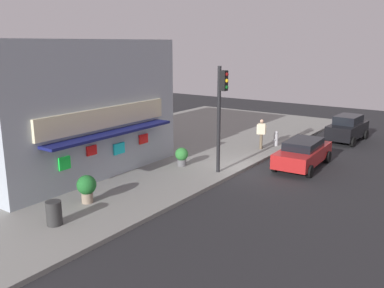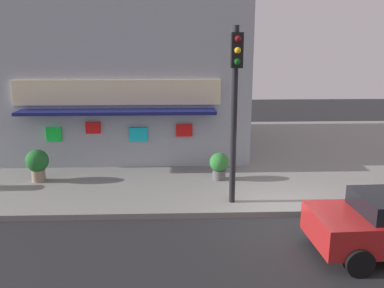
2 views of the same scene
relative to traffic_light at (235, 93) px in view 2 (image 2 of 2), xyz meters
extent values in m
plane|color=#232326|center=(1.51, -0.71, -3.50)|extent=(49.78, 49.78, 0.00)
cube|color=gray|center=(1.51, 6.09, -3.42)|extent=(33.19, 13.59, 0.17)
cube|color=#9EA8B2|center=(-3.87, 7.98, -0.12)|extent=(10.13, 8.33, 6.42)
cube|color=beige|center=(-3.87, 3.74, -0.39)|extent=(7.70, 0.16, 0.94)
cube|color=navy|center=(-3.87, 3.39, -1.08)|extent=(7.29, 0.90, 0.12)
cube|color=#19E53F|center=(-6.35, 3.76, -1.98)|extent=(0.57, 0.08, 0.56)
cube|color=red|center=(-4.85, 3.76, -1.74)|extent=(0.56, 0.08, 0.44)
cube|color=#19D8E5|center=(-3.15, 3.76, -2.01)|extent=(0.70, 0.08, 0.53)
cube|color=red|center=(-1.39, 3.76, -1.86)|extent=(0.62, 0.08, 0.48)
cylinder|color=black|center=(0.00, 0.10, -0.73)|extent=(0.18, 0.18, 5.20)
cube|color=black|center=(0.00, -0.15, 1.20)|extent=(0.32, 0.28, 0.95)
sphere|color=maroon|center=(0.00, -0.30, 1.50)|extent=(0.18, 0.18, 0.18)
sphere|color=yellow|center=(0.00, -0.30, 1.20)|extent=(0.18, 0.18, 0.18)
sphere|color=#0F4C19|center=(0.00, -0.30, 0.90)|extent=(0.18, 0.18, 0.18)
cylinder|color=#59595B|center=(-0.18, 2.22, -3.16)|extent=(0.47, 0.47, 0.34)
sphere|color=#2D7A33|center=(-0.18, 2.22, -2.70)|extent=(0.68, 0.68, 0.68)
cylinder|color=gray|center=(-6.53, 2.24, -3.12)|extent=(0.46, 0.46, 0.42)
sphere|color=#1E6628|center=(-6.53, 2.24, -2.58)|extent=(0.78, 0.78, 0.78)
cylinder|color=black|center=(2.16, -1.98, -3.18)|extent=(0.65, 0.24, 0.64)
cylinder|color=black|center=(2.23, -3.77, -3.18)|extent=(0.65, 0.24, 0.64)
camera|label=1|loc=(-17.03, -10.30, 2.94)|focal=39.14mm
camera|label=2|loc=(-1.64, -11.44, 1.40)|focal=37.90mm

